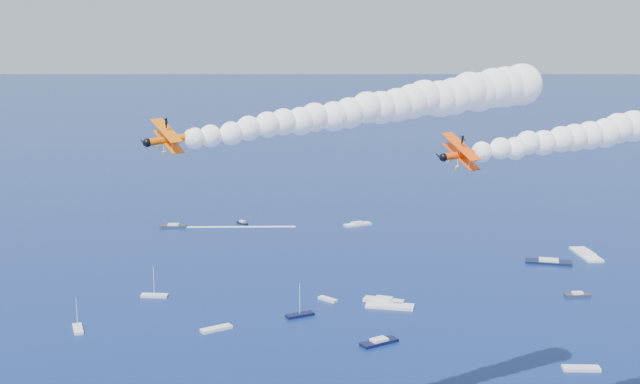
% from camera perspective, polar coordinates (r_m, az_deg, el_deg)
% --- Properties ---
extents(biplane_lead, '(10.83, 11.16, 7.44)m').
position_cam_1_polar(biplane_lead, '(114.80, 9.56, 2.51)').
color(biplane_lead, '#FF4A05').
extents(biplane_trail, '(11.04, 11.16, 7.07)m').
position_cam_1_polar(biplane_trail, '(109.80, -10.01, 3.50)').
color(biplane_trail, '#ED6005').
extents(smoke_trail_trail, '(63.90, 63.66, 11.21)m').
position_cam_1_polar(smoke_trail_trail, '(122.49, 3.55, 5.63)').
color(smoke_trail_trail, white).
extents(spectator_boats, '(219.09, 161.68, 0.70)m').
position_cam_1_polar(spectator_boats, '(227.77, 10.24, -6.93)').
color(spectator_boats, '#292F36').
rests_on(spectator_boats, ground).
extents(boat_wakes, '(194.94, 131.46, 0.04)m').
position_cam_1_polar(boat_wakes, '(219.29, 7.35, -7.68)').
color(boat_wakes, white).
rests_on(boat_wakes, ground).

